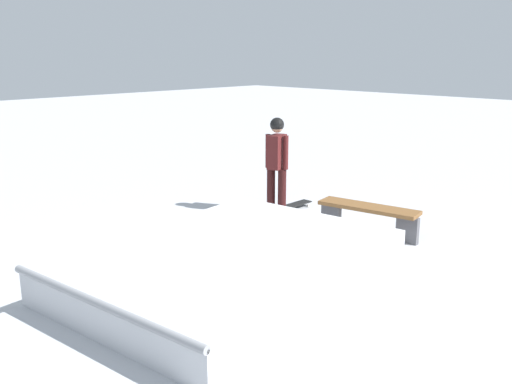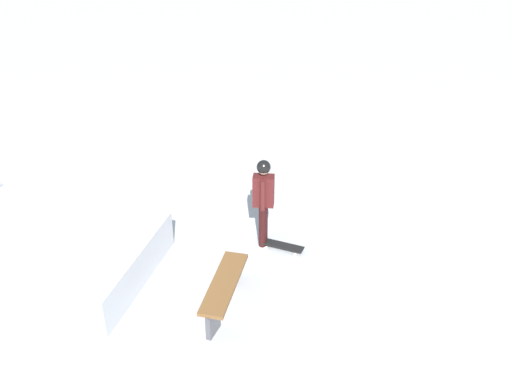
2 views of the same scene
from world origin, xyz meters
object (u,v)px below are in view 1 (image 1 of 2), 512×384
at_px(skateboard, 294,205).
at_px(park_bench, 368,213).
at_px(skater, 277,158).
at_px(skate_ramp, 202,293).

xyz_separation_m(skateboard, park_bench, (0.33, 1.81, 0.28)).
distance_m(skater, park_bench, 2.00).
height_order(skater, park_bench, skater).
bearing_deg(park_bench, skate_ramp, 5.56).
bearing_deg(skate_ramp, park_bench, 178.89).
relative_size(skate_ramp, park_bench, 3.45).
bearing_deg(skate_ramp, skater, -154.97).
distance_m(skater, skateboard, 1.02).
distance_m(skate_ramp, park_bench, 3.75).
height_order(skater, skateboard, skater).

